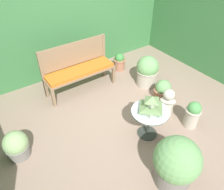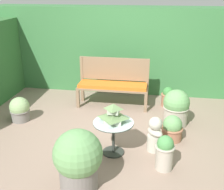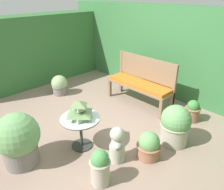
{
  "view_description": "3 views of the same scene",
  "coord_description": "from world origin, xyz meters",
  "px_view_note": "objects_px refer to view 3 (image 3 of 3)",
  "views": [
    {
      "loc": [
        -1.78,
        -2.34,
        2.82
      ],
      "look_at": [
        -0.04,
        0.15,
        0.41
      ],
      "focal_mm": 35.0,
      "sensor_mm": 36.0,
      "label": 1
    },
    {
      "loc": [
        0.71,
        -4.25,
        2.38
      ],
      "look_at": [
        -0.06,
        0.45,
        0.51
      ],
      "focal_mm": 45.0,
      "sensor_mm": 36.0,
      "label": 2
    },
    {
      "loc": [
        2.46,
        -2.23,
        2.25
      ],
      "look_at": [
        0.03,
        0.15,
        0.6
      ],
      "focal_mm": 35.0,
      "sensor_mm": 36.0,
      "label": 3
    }
  ],
  "objects_px": {
    "garden_bench": "(139,86)",
    "potted_plant_path_edge": "(149,146)",
    "garden_bust": "(117,145)",
    "potted_plant_table_far": "(192,111)",
    "patio_table": "(81,124)",
    "potted_plant_patio_mid": "(60,85)",
    "potted_plant_hedge_corner": "(18,140)",
    "potted_plant_table_near": "(100,167)",
    "pagoda_birdhouse": "(80,111)",
    "potted_plant_bench_left": "(175,125)"
  },
  "relations": [
    {
      "from": "patio_table",
      "to": "potted_plant_bench_left",
      "type": "relative_size",
      "value": 0.9
    },
    {
      "from": "potted_plant_bench_left",
      "to": "potted_plant_table_far",
      "type": "height_order",
      "value": "potted_plant_bench_left"
    },
    {
      "from": "garden_bench",
      "to": "potted_plant_table_far",
      "type": "relative_size",
      "value": 3.47
    },
    {
      "from": "patio_table",
      "to": "potted_plant_hedge_corner",
      "type": "xyz_separation_m",
      "value": [
        -0.3,
        -0.83,
        -0.01
      ]
    },
    {
      "from": "potted_plant_bench_left",
      "to": "potted_plant_patio_mid",
      "type": "height_order",
      "value": "potted_plant_bench_left"
    },
    {
      "from": "patio_table",
      "to": "potted_plant_bench_left",
      "type": "height_order",
      "value": "potted_plant_bench_left"
    },
    {
      "from": "patio_table",
      "to": "potted_plant_table_near",
      "type": "height_order",
      "value": "patio_table"
    },
    {
      "from": "garden_bust",
      "to": "garden_bench",
      "type": "bearing_deg",
      "value": 169.62
    },
    {
      "from": "patio_table",
      "to": "potted_plant_table_far",
      "type": "relative_size",
      "value": 1.44
    },
    {
      "from": "patio_table",
      "to": "potted_plant_patio_mid",
      "type": "xyz_separation_m",
      "value": [
        -1.9,
        0.8,
        -0.19
      ]
    },
    {
      "from": "pagoda_birdhouse",
      "to": "potted_plant_path_edge",
      "type": "xyz_separation_m",
      "value": [
        0.89,
        0.55,
        -0.45
      ]
    },
    {
      "from": "patio_table",
      "to": "pagoda_birdhouse",
      "type": "bearing_deg",
      "value": -90.0
    },
    {
      "from": "garden_bench",
      "to": "potted_plant_table_near",
      "type": "distance_m",
      "value": 2.29
    },
    {
      "from": "pagoda_birdhouse",
      "to": "potted_plant_patio_mid",
      "type": "relative_size",
      "value": 0.75
    },
    {
      "from": "garden_bench",
      "to": "potted_plant_bench_left",
      "type": "relative_size",
      "value": 2.19
    },
    {
      "from": "potted_plant_table_near",
      "to": "potted_plant_hedge_corner",
      "type": "bearing_deg",
      "value": -152.26
    },
    {
      "from": "potted_plant_table_near",
      "to": "potted_plant_table_far",
      "type": "distance_m",
      "value": 2.23
    },
    {
      "from": "pagoda_birdhouse",
      "to": "potted_plant_bench_left",
      "type": "relative_size",
      "value": 0.52
    },
    {
      "from": "garden_bench",
      "to": "potted_plant_path_edge",
      "type": "bearing_deg",
      "value": -45.49
    },
    {
      "from": "patio_table",
      "to": "pagoda_birdhouse",
      "type": "xyz_separation_m",
      "value": [
        0.0,
        -0.0,
        0.24
      ]
    },
    {
      "from": "potted_plant_hedge_corner",
      "to": "potted_plant_patio_mid",
      "type": "height_order",
      "value": "potted_plant_hedge_corner"
    },
    {
      "from": "pagoda_birdhouse",
      "to": "potted_plant_hedge_corner",
      "type": "bearing_deg",
      "value": -110.09
    },
    {
      "from": "garden_bust",
      "to": "potted_plant_bench_left",
      "type": "bearing_deg",
      "value": 119.19
    },
    {
      "from": "garden_bench",
      "to": "potted_plant_hedge_corner",
      "type": "distance_m",
      "value": 2.59
    },
    {
      "from": "potted_plant_table_near",
      "to": "garden_bench",
      "type": "bearing_deg",
      "value": 117.35
    },
    {
      "from": "potted_plant_path_edge",
      "to": "potted_plant_table_far",
      "type": "relative_size",
      "value": 1.01
    },
    {
      "from": "garden_bust",
      "to": "potted_plant_bench_left",
      "type": "relative_size",
      "value": 0.84
    },
    {
      "from": "potted_plant_patio_mid",
      "to": "potted_plant_table_far",
      "type": "bearing_deg",
      "value": 22.63
    },
    {
      "from": "potted_plant_path_edge",
      "to": "potted_plant_patio_mid",
      "type": "distance_m",
      "value": 2.8
    },
    {
      "from": "potted_plant_table_near",
      "to": "potted_plant_path_edge",
      "type": "relative_size",
      "value": 1.2
    },
    {
      "from": "garden_bench",
      "to": "pagoda_birdhouse",
      "type": "distance_m",
      "value": 1.79
    },
    {
      "from": "potted_plant_path_edge",
      "to": "potted_plant_bench_left",
      "type": "bearing_deg",
      "value": 82.11
    },
    {
      "from": "garden_bench",
      "to": "pagoda_birdhouse",
      "type": "bearing_deg",
      "value": -80.41
    },
    {
      "from": "pagoda_birdhouse",
      "to": "garden_bust",
      "type": "relative_size",
      "value": 0.62
    },
    {
      "from": "garden_bust",
      "to": "potted_plant_path_edge",
      "type": "xyz_separation_m",
      "value": [
        0.28,
        0.38,
        -0.07
      ]
    },
    {
      "from": "patio_table",
      "to": "potted_plant_patio_mid",
      "type": "relative_size",
      "value": 1.3
    },
    {
      "from": "garden_bench",
      "to": "potted_plant_bench_left",
      "type": "distance_m",
      "value": 1.42
    },
    {
      "from": "potted_plant_table_far",
      "to": "potted_plant_path_edge",
      "type": "bearing_deg",
      "value": -88.3
    },
    {
      "from": "potted_plant_hedge_corner",
      "to": "potted_plant_patio_mid",
      "type": "xyz_separation_m",
      "value": [
        -1.6,
        1.64,
        -0.18
      ]
    },
    {
      "from": "potted_plant_table_near",
      "to": "potted_plant_path_edge",
      "type": "xyz_separation_m",
      "value": [
        0.13,
        0.83,
        -0.06
      ]
    },
    {
      "from": "patio_table",
      "to": "potted_plant_path_edge",
      "type": "height_order",
      "value": "patio_table"
    },
    {
      "from": "garden_bench",
      "to": "potted_plant_hedge_corner",
      "type": "height_order",
      "value": "potted_plant_hedge_corner"
    },
    {
      "from": "potted_plant_patio_mid",
      "to": "potted_plant_hedge_corner",
      "type": "bearing_deg",
      "value": -45.72
    },
    {
      "from": "potted_plant_path_edge",
      "to": "potted_plant_table_far",
      "type": "height_order",
      "value": "potted_plant_path_edge"
    },
    {
      "from": "garden_bust",
      "to": "potted_plant_patio_mid",
      "type": "distance_m",
      "value": 2.59
    },
    {
      "from": "potted_plant_bench_left",
      "to": "potted_plant_table_far",
      "type": "xyz_separation_m",
      "value": [
        -0.12,
        0.83,
        -0.13
      ]
    },
    {
      "from": "patio_table",
      "to": "potted_plant_path_edge",
      "type": "relative_size",
      "value": 1.42
    },
    {
      "from": "garden_bench",
      "to": "potted_plant_path_edge",
      "type": "xyz_separation_m",
      "value": [
        1.18,
        -1.2,
        -0.22
      ]
    },
    {
      "from": "potted_plant_bench_left",
      "to": "potted_plant_hedge_corner",
      "type": "bearing_deg",
      "value": -123.1
    },
    {
      "from": "potted_plant_table_far",
      "to": "potted_plant_patio_mid",
      "type": "relative_size",
      "value": 0.91
    }
  ]
}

